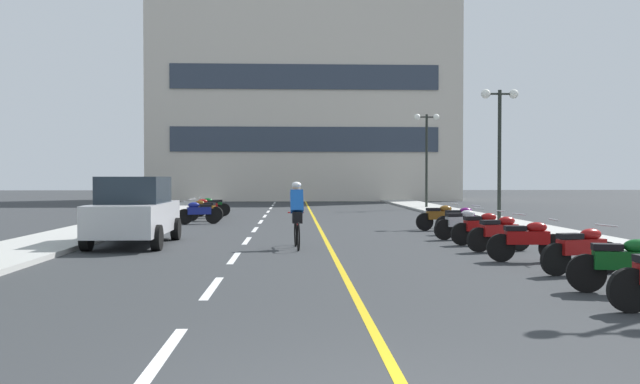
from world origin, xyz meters
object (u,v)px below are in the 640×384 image
Objects in this scene: motorcycle_13 at (212,206)px; motorcycle_7 at (462,223)px; motorcycle_5 at (500,232)px; motorcycle_8 at (460,220)px; motorcycle_3 at (582,249)px; motorcycle_4 at (528,240)px; parked_car_near at (135,211)px; motorcycle_6 at (482,227)px; street_lamp_mid at (500,125)px; motorcycle_9 at (440,217)px; motorcycle_11 at (204,210)px; motorcycle_12 at (207,207)px; motorcycle_10 at (199,212)px; motorcycle_2 at (625,263)px; street_lamp_far at (427,139)px; cyclist_rider at (297,213)px.

motorcycle_7 is at bearing -53.78° from motorcycle_13.
motorcycle_5 and motorcycle_8 have the same top height.
motorcycle_3 is 0.98× the size of motorcycle_4.
parked_car_near reaches higher than motorcycle_13.
motorcycle_6 is 1.02× the size of motorcycle_13.
street_lamp_mid is 6.24m from motorcycle_8.
street_lamp_mid is at bearing 44.57° from motorcycle_9.
motorcycle_11 and motorcycle_12 have the same top height.
motorcycle_10 is at bearing 123.48° from motorcycle_3.
motorcycle_3 is 10.22m from motorcycle_9.
motorcycle_3 is at bearing -85.09° from motorcycle_5.
motorcycle_2 and motorcycle_3 have the same top height.
motorcycle_2 and motorcycle_10 have the same top height.
motorcycle_10 is (-8.66, 3.37, 0.00)m from motorcycle_9.
motorcycle_13 is at bearing 91.49° from motorcycle_11.
motorcycle_12 is at bearing 129.85° from motorcycle_7.
street_lamp_mid reaches higher than motorcycle_10.
motorcycle_5 is at bearing 89.23° from motorcycle_4.
motorcycle_10 and motorcycle_11 have the same top height.
motorcycle_13 is at bearing 131.71° from motorcycle_8.
motorcycle_9 is (0.11, 3.27, 0.00)m from motorcycle_7.
street_lamp_far is 3.20× the size of motorcycle_12.
motorcycle_6 and motorcycle_8 have the same top height.
motorcycle_12 is (-9.17, 17.40, 0.00)m from motorcycle_3.
cyclist_rider reaches higher than motorcycle_5.
motorcycle_3 is 16.28m from motorcycle_10.
motorcycle_9 is at bearing 89.96° from motorcycle_5.
motorcycle_13 is (-9.08, 10.19, 0.00)m from motorcycle_8.
motorcycle_12 is at bearing 88.12° from parked_car_near.
motorcycle_12 is at bearing -144.72° from street_lamp_far.
motorcycle_6 is (-2.94, -7.77, -3.37)m from street_lamp_mid.
motorcycle_2 is at bearing -39.66° from parked_car_near.
motorcycle_5 is 17.39m from motorcycle_13.
motorcycle_6 is 3.27m from motorcycle_8.
motorcycle_11 is (-0.06, 1.87, 0.00)m from motorcycle_10.
street_lamp_mid is 3.00× the size of motorcycle_9.
motorcycle_2 is at bearing -66.82° from motorcycle_13.
motorcycle_13 is at bearing 88.28° from motorcycle_12.
motorcycle_7 is at bearing -103.22° from motorcycle_8.
motorcycle_3 is 1.00× the size of motorcycle_13.
motorcycle_11 is 0.99× the size of motorcycle_13.
parked_car_near is 2.52× the size of motorcycle_3.
cyclist_rider is at bearing -155.42° from motorcycle_7.
street_lamp_far is 3.19× the size of motorcycle_7.
motorcycle_7 is 1.00× the size of motorcycle_8.
cyclist_rider is (3.93, -12.66, 0.41)m from motorcycle_12.
motorcycle_7 and motorcycle_9 have the same top height.
street_lamp_far reaches higher than street_lamp_mid.
parked_car_near reaches higher than motorcycle_11.
motorcycle_12 is 0.94× the size of cyclist_rider.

